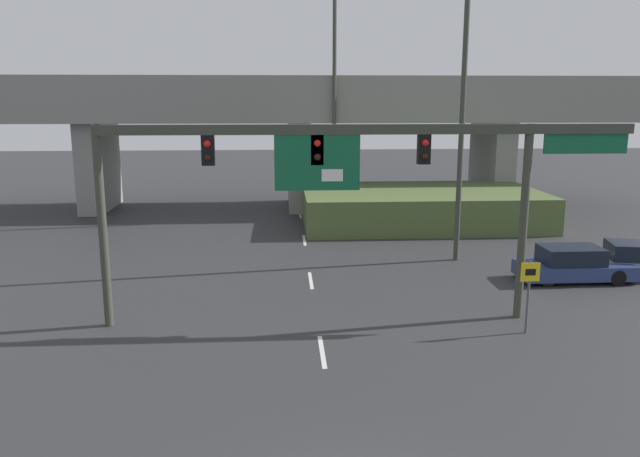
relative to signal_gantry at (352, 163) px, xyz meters
The scene contains 9 objects.
lane_markings 7.20m from the signal_gantry, 103.02° to the left, with size 0.14×31.61×0.01m.
signal_gantry is the anchor object (origin of this frame).
speed_limit_sign 6.79m from the signal_gantry, 15.05° to the right, with size 0.60×0.11×2.37m.
highway_light_pole_near 9.82m from the signal_gantry, 53.19° to the left, with size 0.70×0.36×14.31m.
highway_light_pole_far 18.77m from the signal_gantry, 86.97° to the left, with size 0.70×0.36×15.89m.
overpass_bridge 22.30m from the signal_gantry, 92.82° to the left, with size 46.82×7.21×8.64m.
grass_embankment 17.71m from the signal_gantry, 69.79° to the left, with size 13.78×8.07×2.00m.
parked_sedan_near_right 11.40m from the signal_gantry, 23.22° to the left, with size 4.58×1.79×1.42m.
parked_sedan_mid_right 14.27m from the signal_gantry, 19.90° to the left, with size 4.79×2.69×1.42m.
Camera 1 is at (-1.10, -9.50, 7.34)m, focal length 35.00 mm.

